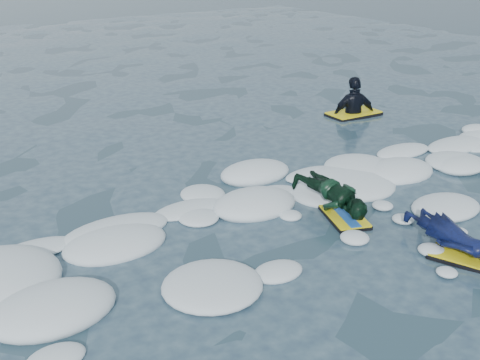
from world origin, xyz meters
name	(u,v)px	position (x,y,z in m)	size (l,w,h in m)	color
ground	(330,238)	(0.00, 0.00, 0.00)	(120.00, 120.00, 0.00)	#18263A
foam_band	(279,208)	(0.00, 1.03, 0.00)	(12.00, 3.10, 0.30)	silver
prone_woman_unit	(459,240)	(0.97, -1.10, 0.18)	(0.83, 1.50, 0.36)	black
prone_child_unit	(335,197)	(0.50, 0.49, 0.24)	(0.69, 1.29, 0.48)	black
waiting_rider_unit	(353,117)	(3.93, 3.78, -0.02)	(1.13, 0.69, 1.66)	black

